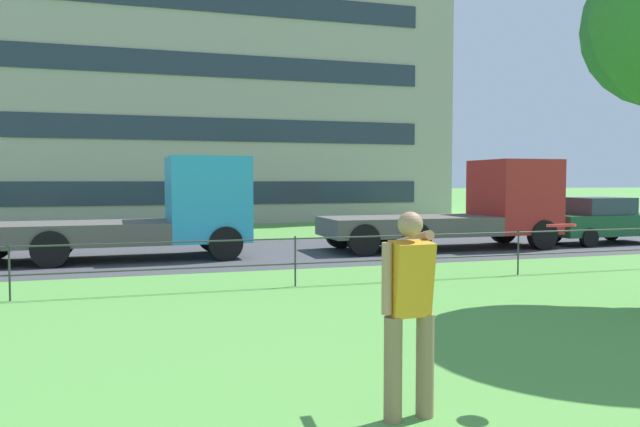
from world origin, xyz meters
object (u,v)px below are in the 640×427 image
at_px(frisbee, 561,225).
at_px(person_thrower, 409,307).
at_px(car_dark_green_far_left, 600,220).
at_px(flatbed_truck_far_right, 472,209).
at_px(flatbed_truck_left, 152,213).
at_px(apartment_building_background, 173,85).

bearing_deg(frisbee, person_thrower, -176.44).
relative_size(frisbee, car_dark_green_far_left, 0.07).
bearing_deg(car_dark_green_far_left, flatbed_truck_far_right, 178.34).
relative_size(flatbed_truck_left, flatbed_truck_far_right, 1.00).
bearing_deg(flatbed_truck_left, frisbee, -74.03).
xyz_separation_m(person_thrower, flatbed_truck_left, (-1.81, 12.19, 0.23)).
distance_m(frisbee, flatbed_truck_far_right, 13.40).
xyz_separation_m(person_thrower, apartment_building_background, (0.07, 32.60, 6.77)).
height_order(car_dark_green_far_left, apartment_building_background, apartment_building_background).
xyz_separation_m(frisbee, apartment_building_background, (-1.57, 32.50, 6.09)).
height_order(flatbed_truck_far_right, apartment_building_background, apartment_building_background).
bearing_deg(apartment_building_background, flatbed_truck_left, -95.28).
height_order(frisbee, apartment_building_background, apartment_building_background).
relative_size(person_thrower, car_dark_green_far_left, 0.45).
bearing_deg(car_dark_green_far_left, frisbee, -132.90).
relative_size(person_thrower, flatbed_truck_far_right, 0.25).
height_order(person_thrower, car_dark_green_far_left, person_thrower).
bearing_deg(person_thrower, flatbed_truck_left, 98.45).
xyz_separation_m(frisbee, car_dark_green_far_left, (10.92, 11.75, -0.89)).
xyz_separation_m(car_dark_green_far_left, apartment_building_background, (-12.49, 20.75, 6.98)).
bearing_deg(apartment_building_background, frisbee, -87.23).
bearing_deg(frisbee, flatbed_truck_left, 105.97).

